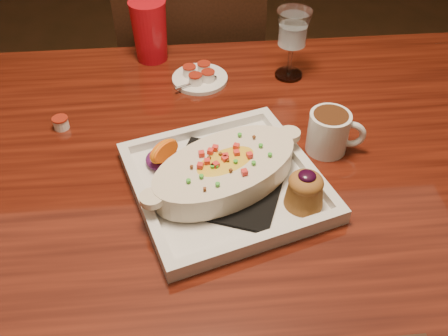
{
  "coord_description": "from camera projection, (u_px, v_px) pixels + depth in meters",
  "views": [
    {
      "loc": [
        -0.03,
        -0.73,
        1.39
      ],
      "look_at": [
        0.04,
        -0.06,
        0.77
      ],
      "focal_mm": 40.0,
      "sensor_mm": 36.0,
      "label": 1
    }
  ],
  "objects": [
    {
      "name": "coffee_mug",
      "position": [
        330.0,
        131.0,
        0.96
      ],
      "size": [
        0.11,
        0.08,
        0.08
      ],
      "rotation": [
        0.0,
        0.0,
        -0.25
      ],
      "color": "silver",
      "rests_on": "table"
    },
    {
      "name": "saucer",
      "position": [
        199.0,
        77.0,
        1.16
      ],
      "size": [
        0.13,
        0.13,
        0.09
      ],
      "color": "silver",
      "rests_on": "table"
    },
    {
      "name": "creamer_loose",
      "position": [
        61.0,
        123.0,
        1.03
      ],
      "size": [
        0.03,
        0.03,
        0.03
      ],
      "color": "white",
      "rests_on": "table"
    },
    {
      "name": "goblet",
      "position": [
        293.0,
        32.0,
        1.11
      ],
      "size": [
        0.08,
        0.08,
        0.16
      ],
      "color": "silver",
      "rests_on": "table"
    },
    {
      "name": "chair_far",
      "position": [
        193.0,
        85.0,
        1.6
      ],
      "size": [
        0.42,
        0.42,
        0.93
      ],
      "rotation": [
        0.0,
        0.0,
        3.14
      ],
      "color": "black",
      "rests_on": "floor"
    },
    {
      "name": "table",
      "position": [
        204.0,
        192.0,
        1.04
      ],
      "size": [
        1.5,
        0.9,
        0.75
      ],
      "color": "#621C0E",
      "rests_on": "floor"
    },
    {
      "name": "red_tumbler",
      "position": [
        150.0,
        31.0,
        1.2
      ],
      "size": [
        0.09,
        0.09,
        0.15
      ],
      "primitive_type": "cone",
      "color": "#B90D17",
      "rests_on": "table"
    },
    {
      "name": "plate",
      "position": [
        229.0,
        175.0,
        0.89
      ],
      "size": [
        0.4,
        0.4,
        0.08
      ],
      "rotation": [
        0.0,
        0.0,
        0.3
      ],
      "color": "silver",
      "rests_on": "table"
    }
  ]
}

